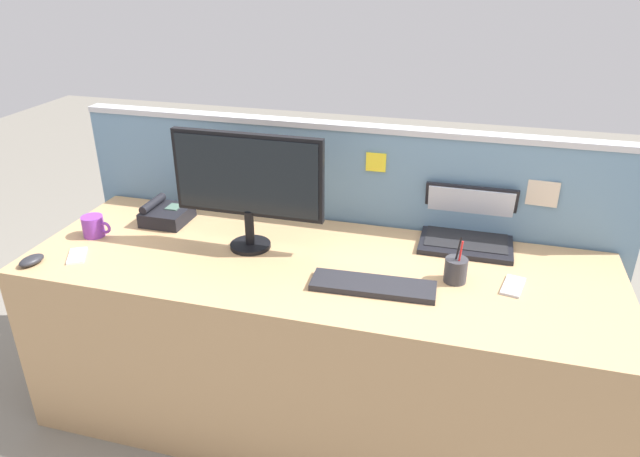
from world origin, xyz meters
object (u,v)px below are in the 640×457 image
cell_phone_silver_slab (513,286)px  keyboard_main (373,286)px  desktop_monitor (248,180)px  cell_phone_white_slab (77,256)px  coffee_mug (94,226)px  pen_cup (456,269)px  computer_mouse_right_hand (32,260)px  desk_phone (166,214)px  laptop (467,229)px

cell_phone_silver_slab → keyboard_main: bearing=-151.8°
desktop_monitor → cell_phone_white_slab: 0.72m
desktop_monitor → coffee_mug: bearing=-172.7°
desktop_monitor → cell_phone_white_slab: (-0.61, -0.26, -0.28)m
pen_cup → cell_phone_silver_slab: pen_cup is taller
coffee_mug → desktop_monitor: bearing=7.3°
keyboard_main → cell_phone_silver_slab: keyboard_main is taller
computer_mouse_right_hand → cell_phone_white_slab: (0.13, 0.09, -0.01)m
pen_cup → coffee_mug: bearing=-179.0°
desk_phone → cell_phone_white_slab: size_ratio=1.50×
keyboard_main → cell_phone_silver_slab: (0.47, 0.14, -0.01)m
laptop → desk_phone: (-1.27, -0.16, -0.02)m
cell_phone_white_slab → cell_phone_silver_slab: bearing=-21.4°
keyboard_main → pen_cup: pen_cup is taller
desktop_monitor → desk_phone: bearing=164.8°
desktop_monitor → computer_mouse_right_hand: 0.86m
keyboard_main → pen_cup: 0.30m
laptop → cell_phone_white_slab: bearing=-159.5°
laptop → cell_phone_silver_slab: size_ratio=2.59×
coffee_mug → cell_phone_white_slab: bearing=-76.4°
computer_mouse_right_hand → pen_cup: bearing=23.8°
computer_mouse_right_hand → cell_phone_white_slab: 0.16m
laptop → coffee_mug: size_ratio=2.89×
desktop_monitor → pen_cup: size_ratio=3.38×
cell_phone_white_slab → coffee_mug: coffee_mug is taller
computer_mouse_right_hand → keyboard_main: bearing=20.4°
desk_phone → cell_phone_white_slab: desk_phone is taller
laptop → desktop_monitor: bearing=-161.5°
desk_phone → cell_phone_silver_slab: 1.45m
cell_phone_silver_slab → coffee_mug: bearing=-167.0°
cell_phone_silver_slab → desktop_monitor: bearing=-171.1°
computer_mouse_right_hand → pen_cup: size_ratio=0.57×
laptop → keyboard_main: (-0.30, -0.46, -0.04)m
keyboard_main → computer_mouse_right_hand: computer_mouse_right_hand is taller
desk_phone → cell_phone_white_slab: (-0.17, -0.38, -0.03)m
desk_phone → keyboard_main: (0.97, -0.31, -0.02)m
laptop → computer_mouse_right_hand: 1.69m
computer_mouse_right_hand → coffee_mug: (0.08, 0.27, 0.03)m
keyboard_main → computer_mouse_right_hand: (-1.27, -0.17, 0.01)m
computer_mouse_right_hand → desk_phone: bearing=70.7°
pen_cup → coffee_mug: pen_cup is taller
keyboard_main → cell_phone_silver_slab: bearing=13.8°
cell_phone_silver_slab → cell_phone_white_slab: 1.63m
desk_phone → cell_phone_silver_slab: size_ratio=1.34×
computer_mouse_right_hand → cell_phone_silver_slab: bearing=22.8°
laptop → desk_phone: size_ratio=1.93×
laptop → keyboard_main: 0.55m
desk_phone → cell_phone_white_slab: bearing=-114.3°
desk_phone → cell_phone_silver_slab: (1.44, -0.17, -0.03)m
pen_cup → desktop_monitor: bearing=175.9°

